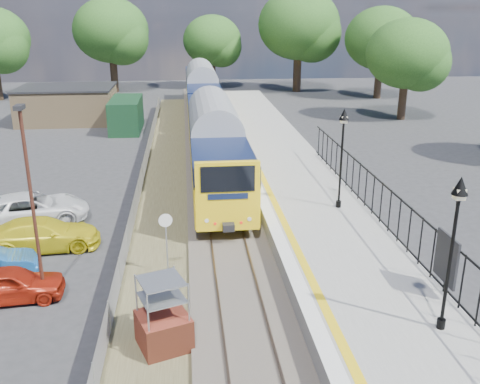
{
  "coord_description": "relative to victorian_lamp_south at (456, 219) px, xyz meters",
  "views": [
    {
      "loc": [
        -1.65,
        -16.65,
        9.67
      ],
      "look_at": [
        0.64,
        5.43,
        2.0
      ],
      "focal_mm": 40.0,
      "sensor_mm": 36.0,
      "label": 1
    }
  ],
  "objects": [
    {
      "name": "outbuilding",
      "position": [
        -16.41,
        35.21,
        -2.78
      ],
      "size": [
        10.8,
        10.1,
        3.12
      ],
      "color": "#A2855B",
      "rests_on": "ground"
    },
    {
      "name": "wire_fence",
      "position": [
        -9.7,
        16.0,
        -3.7
      ],
      "size": [
        0.06,
        52.0,
        1.2
      ],
      "color": "#999EA3",
      "rests_on": "ground"
    },
    {
      "name": "ground",
      "position": [
        -5.5,
        4.0,
        -4.3
      ],
      "size": [
        120.0,
        120.0,
        0.0
      ],
      "primitive_type": "plane",
      "color": "#2D2D30",
      "rests_on": "ground"
    },
    {
      "name": "car_white",
      "position": [
        -14.53,
        11.64,
        -3.56
      ],
      "size": [
        5.76,
        3.72,
        1.48
      ],
      "primitive_type": "imported",
      "rotation": [
        0.0,
        0.0,
        1.83
      ],
      "color": "white",
      "rests_on": "ground"
    },
    {
      "name": "victorian_lamp_north",
      "position": [
        -0.2,
        10.0,
        0.0
      ],
      "size": [
        0.44,
        0.44,
        4.6
      ],
      "color": "black",
      "rests_on": "platform"
    },
    {
      "name": "palisade_fence",
      "position": [
        1.05,
        6.24,
        -2.46
      ],
      "size": [
        0.12,
        26.0,
        2.0
      ],
      "color": "black",
      "rests_on": "platform"
    },
    {
      "name": "car_red",
      "position": [
        -13.39,
        4.49,
        -3.67
      ],
      "size": [
        3.79,
        1.84,
        1.25
      ],
      "primitive_type": "imported",
      "rotation": [
        0.0,
        0.0,
        1.67
      ],
      "color": "#A4210F",
      "rests_on": "ground"
    },
    {
      "name": "tree_line",
      "position": [
        -4.1,
        46.0,
        2.31
      ],
      "size": [
        56.8,
        43.8,
        11.88
      ],
      "color": "#332319",
      "rests_on": "ground"
    },
    {
      "name": "platform",
      "position": [
        -1.3,
        12.0,
        -3.85
      ],
      "size": [
        5.0,
        70.0,
        0.9
      ],
      "primitive_type": "cube",
      "color": "gray",
      "rests_on": "ground"
    },
    {
      "name": "car_yellow",
      "position": [
        -13.27,
        8.68,
        -3.62
      ],
      "size": [
        4.86,
        2.41,
        1.36
      ],
      "primitive_type": "imported",
      "rotation": [
        0.0,
        0.0,
        1.68
      ],
      "color": "yellow",
      "rests_on": "ground"
    },
    {
      "name": "train",
      "position": [
        -5.5,
        28.6,
        -1.96
      ],
      "size": [
        2.82,
        40.83,
        3.51
      ],
      "color": "yellow",
      "rests_on": "ground"
    },
    {
      "name": "brick_plinth",
      "position": [
        -8.0,
        1.18,
        -3.19
      ],
      "size": [
        1.83,
        1.83,
        2.3
      ],
      "rotation": [
        0.0,
        0.0,
        0.35
      ],
      "color": "brown",
      "rests_on": "ground"
    },
    {
      "name": "carpark_lamp",
      "position": [
        -12.28,
        4.52,
        -0.4
      ],
      "size": [
        0.25,
        0.5,
        6.82
      ],
      "color": "#452117",
      "rests_on": "ground"
    },
    {
      "name": "platform_edge",
      "position": [
        -3.36,
        12.0,
        -3.39
      ],
      "size": [
        0.9,
        70.0,
        0.01
      ],
      "color": "silver",
      "rests_on": "platform"
    },
    {
      "name": "victorian_lamp_south",
      "position": [
        0.0,
        0.0,
        0.0
      ],
      "size": [
        0.44,
        0.44,
        4.6
      ],
      "color": "black",
      "rests_on": "platform"
    },
    {
      "name": "speed_sign",
      "position": [
        -8.0,
        5.72,
        -2.59
      ],
      "size": [
        0.51,
        0.14,
        2.55
      ],
      "rotation": [
        0.0,
        0.0,
        0.17
      ],
      "color": "#999EA3",
      "rests_on": "ground"
    },
    {
      "name": "track_bed",
      "position": [
        -5.97,
        13.67,
        -4.21
      ],
      "size": [
        5.9,
        80.0,
        0.29
      ],
      "color": "#473F38",
      "rests_on": "ground"
    }
  ]
}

